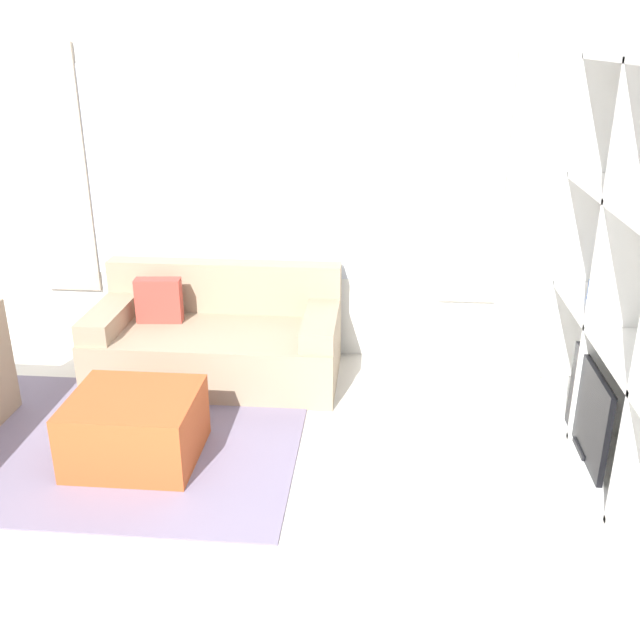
{
  "coord_description": "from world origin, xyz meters",
  "views": [
    {
      "loc": [
        0.91,
        -2.26,
        2.45
      ],
      "look_at": [
        0.56,
        1.69,
        0.85
      ],
      "focal_mm": 40.0,
      "sensor_mm": 36.0,
      "label": 1
    }
  ],
  "objects": [
    {
      "name": "wall_back",
      "position": [
        0.0,
        3.11,
        1.36
      ],
      "size": [
        6.35,
        0.11,
        2.7
      ],
      "color": "white",
      "rests_on": "ground_plane"
    },
    {
      "name": "area_rug",
      "position": [
        -0.98,
        1.55,
        0.01
      ],
      "size": [
        2.81,
        1.76,
        0.01
      ],
      "primitive_type": "cube",
      "color": "slate",
      "rests_on": "ground_plane"
    },
    {
      "name": "couch_main",
      "position": [
        -0.31,
        2.61,
        0.29
      ],
      "size": [
        1.83,
        0.92,
        0.81
      ],
      "color": "gray",
      "rests_on": "ground_plane"
    },
    {
      "name": "ottoman",
      "position": [
        -0.55,
        1.4,
        0.22
      ],
      "size": [
        0.76,
        0.67,
        0.43
      ],
      "color": "#B74C23",
      "rests_on": "ground_plane"
    }
  ]
}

